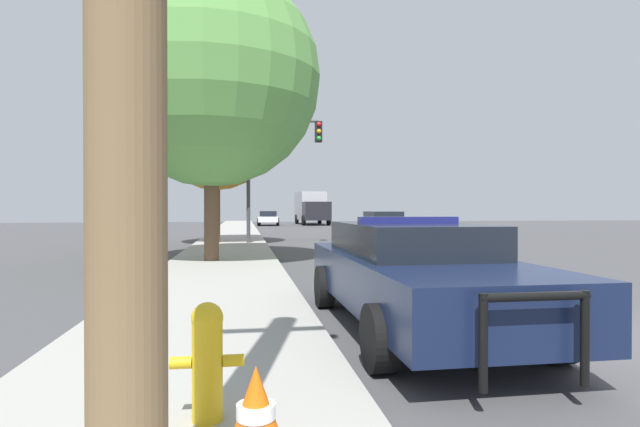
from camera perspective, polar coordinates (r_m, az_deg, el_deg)
sidewalk_left at (r=5.32m, az=-14.73°, el=-15.82°), size 3.00×110.00×0.13m
police_car at (r=6.66m, az=10.61°, el=-6.56°), size 2.09×5.28×1.46m
fire_hydrant at (r=3.59m, az=-12.75°, el=-15.77°), size 0.49×0.22×0.80m
traffic_light at (r=21.49m, az=-4.90°, el=6.72°), size 3.24×0.35×5.36m
car_background_oncoming at (r=26.37m, az=7.32°, el=-1.22°), size 2.11×4.18×1.42m
car_background_distant at (r=46.91m, az=-5.92°, el=-0.48°), size 2.21×4.78×1.35m
box_truck at (r=49.76m, az=-1.02°, el=0.74°), size 2.82×8.02×3.24m
tree_sidewalk_near at (r=14.61m, az=-12.33°, el=14.90°), size 6.06×6.06×8.10m
tree_sidewalk_mid at (r=22.10m, az=-11.79°, el=9.10°), size 5.01×5.01×7.24m
traffic_cone at (r=3.01m, az=-7.33°, el=-21.95°), size 0.40×0.40×0.56m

